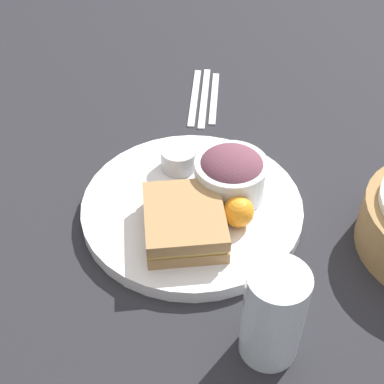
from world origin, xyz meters
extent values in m
plane|color=#232328|center=(0.00, 0.00, 0.00)|extent=(4.00, 4.00, 0.00)
cylinder|color=silver|center=(0.00, 0.00, 0.01)|extent=(0.31, 0.31, 0.02)
cube|color=#A37A4C|center=(0.06, 0.00, 0.03)|extent=(0.14, 0.13, 0.02)
cube|color=#E5C666|center=(0.06, 0.00, 0.04)|extent=(0.14, 0.13, 0.01)
cube|color=#A37A4C|center=(0.06, 0.00, 0.05)|extent=(0.14, 0.13, 0.02)
cylinder|color=white|center=(-0.03, 0.05, 0.05)|extent=(0.10, 0.10, 0.05)
ellipsoid|color=brown|center=(-0.03, 0.05, 0.06)|extent=(0.10, 0.10, 0.05)
cylinder|color=#B7B7BC|center=(-0.07, -0.03, 0.04)|extent=(0.05, 0.05, 0.03)
sphere|color=orange|center=(0.03, 0.07, 0.04)|extent=(0.04, 0.04, 0.04)
cylinder|color=silver|center=(0.20, 0.12, 0.06)|extent=(0.07, 0.07, 0.13)
cube|color=silver|center=(-0.29, -0.05, 0.00)|extent=(0.19, 0.03, 0.01)
cube|color=silver|center=(-0.30, -0.03, 0.00)|extent=(0.20, 0.03, 0.01)
cube|color=silver|center=(-0.30, -0.01, 0.00)|extent=(0.17, 0.03, 0.01)
camera|label=1|loc=(0.53, 0.09, 0.55)|focal=50.00mm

